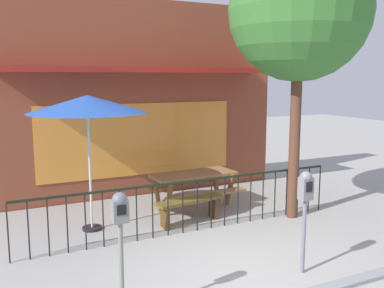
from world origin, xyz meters
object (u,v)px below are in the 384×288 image
(picnic_table_left, at_px, (194,180))
(patio_bench, at_px, (190,205))
(parking_meter_near, at_px, (305,195))
(parking_meter_far, at_px, (120,222))
(patio_umbrella, at_px, (87,105))
(street_tree, at_px, (299,11))

(picnic_table_left, distance_m, patio_bench, 0.99)
(parking_meter_near, xyz_separation_m, parking_meter_far, (-2.70, -0.05, 0.03))
(patio_umbrella, distance_m, parking_meter_near, 4.06)
(parking_meter_far, bearing_deg, parking_meter_near, 1.01)
(picnic_table_left, bearing_deg, patio_umbrella, -171.13)
(patio_bench, relative_size, street_tree, 0.26)
(patio_bench, bearing_deg, picnic_table_left, 59.84)
(patio_umbrella, bearing_deg, street_tree, -15.18)
(parking_meter_far, distance_m, street_tree, 5.48)
(parking_meter_far, bearing_deg, street_tree, 26.84)
(parking_meter_near, distance_m, street_tree, 3.84)
(street_tree, bearing_deg, picnic_table_left, 137.84)
(picnic_table_left, distance_m, parking_meter_near, 3.50)
(patio_umbrella, distance_m, patio_bench, 2.71)
(patio_bench, relative_size, parking_meter_near, 0.95)
(parking_meter_far, xyz_separation_m, street_tree, (4.18, 2.11, 2.85))
(patio_umbrella, xyz_separation_m, patio_bench, (1.80, -0.47, -1.97))
(patio_umbrella, height_order, street_tree, street_tree)
(patio_umbrella, bearing_deg, parking_meter_near, -52.94)
(picnic_table_left, distance_m, patio_umbrella, 2.87)
(picnic_table_left, distance_m, street_tree, 4.00)
(parking_meter_near, height_order, street_tree, street_tree)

